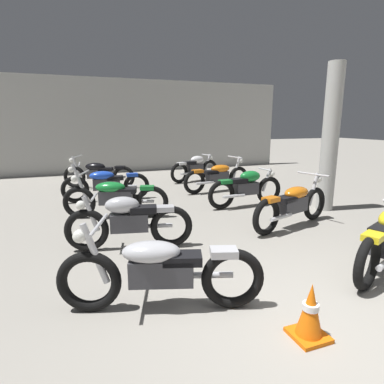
% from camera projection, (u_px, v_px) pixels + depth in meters
% --- Properties ---
extents(ground_plane, '(60.00, 60.00, 0.00)m').
position_uv_depth(ground_plane, '(341.00, 334.00, 3.00)').
color(ground_plane, gray).
extents(back_wall, '(13.04, 0.24, 3.60)m').
position_uv_depth(back_wall, '(130.00, 126.00, 12.66)').
color(back_wall, '#B2B2AD').
rests_on(back_wall, ground).
extents(support_pillar, '(0.36, 0.36, 3.20)m').
position_uv_depth(support_pillar, '(330.00, 139.00, 6.98)').
color(support_pillar, '#B2B2AD').
rests_on(support_pillar, ground).
extents(motorcycle_left_row_0, '(2.10, 0.91, 0.97)m').
position_uv_depth(motorcycle_left_row_0, '(160.00, 270.00, 3.31)').
color(motorcycle_left_row_0, black).
rests_on(motorcycle_left_row_0, ground).
extents(motorcycle_left_row_1, '(1.95, 0.61, 0.88)m').
position_uv_depth(motorcycle_left_row_1, '(129.00, 221.00, 4.93)').
color(motorcycle_left_row_1, black).
rests_on(motorcycle_left_row_1, ground).
extents(motorcycle_left_row_2, '(2.10, 0.91, 0.97)m').
position_uv_depth(motorcycle_left_row_2, '(115.00, 197.00, 6.55)').
color(motorcycle_left_row_2, black).
rests_on(motorcycle_left_row_2, ground).
extents(motorcycle_left_row_3, '(2.17, 0.68, 0.97)m').
position_uv_depth(motorcycle_left_row_3, '(106.00, 183.00, 8.00)').
color(motorcycle_left_row_3, black).
rests_on(motorcycle_left_row_3, ground).
extents(motorcycle_left_row_4, '(2.05, 1.02, 0.97)m').
position_uv_depth(motorcycle_left_row_4, '(98.00, 173.00, 9.58)').
color(motorcycle_left_row_4, black).
rests_on(motorcycle_left_row_4, ground).
extents(motorcycle_right_row_1, '(2.11, 0.90, 0.97)m').
position_uv_depth(motorcycle_right_row_1, '(293.00, 204.00, 5.99)').
color(motorcycle_right_row_1, black).
rests_on(motorcycle_right_row_1, ground).
extents(motorcycle_right_row_2, '(1.97, 0.48, 0.88)m').
position_uv_depth(motorcycle_right_row_2, '(246.00, 187.00, 7.46)').
color(motorcycle_right_row_2, black).
rests_on(motorcycle_right_row_2, ground).
extents(motorcycle_right_row_3, '(2.16, 0.70, 0.97)m').
position_uv_depth(motorcycle_right_row_3, '(218.00, 176.00, 9.10)').
color(motorcycle_right_row_3, black).
rests_on(motorcycle_right_row_3, ground).
extents(motorcycle_right_row_4, '(1.91, 0.75, 0.88)m').
position_uv_depth(motorcycle_right_row_4, '(195.00, 167.00, 10.72)').
color(motorcycle_right_row_4, black).
rests_on(motorcycle_right_row_4, ground).
extents(traffic_cone, '(0.32, 0.32, 0.54)m').
position_uv_depth(traffic_cone, '(310.00, 312.00, 2.90)').
color(traffic_cone, orange).
rests_on(traffic_cone, ground).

